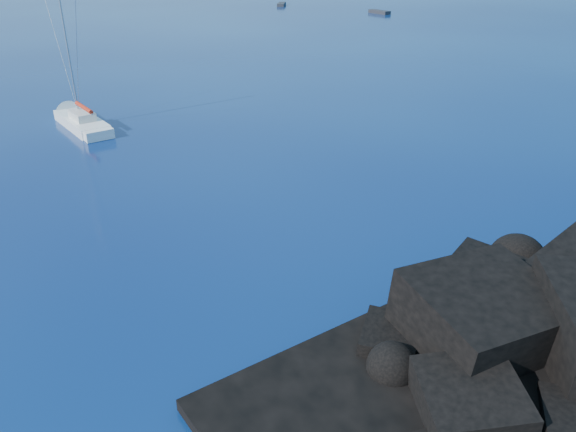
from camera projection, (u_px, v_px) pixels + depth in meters
The scene contains 4 objects.
surf_foam at pixel (355, 396), 18.92m from camera, with size 10.00×8.00×0.06m, color white, non-canonical shape.
sailboat at pixel (83, 127), 45.90m from camera, with size 2.34×11.15×11.69m, color white, non-canonical shape.
distant_boat_a at pixel (282, 6), 129.08m from camera, with size 1.54×4.96×0.66m, color #222327.
distant_boat_b at pixel (379, 14), 115.60m from camera, with size 1.58×5.07×0.68m, color #232328.
Camera 1 is at (-0.36, -8.41, 13.85)m, focal length 35.00 mm.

